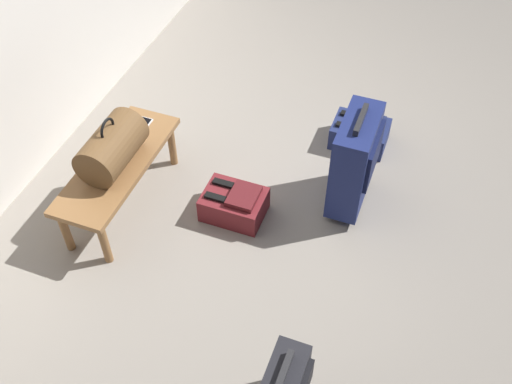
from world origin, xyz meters
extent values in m
plane|color=gray|center=(0.00, 0.00, 0.00)|extent=(6.60, 6.60, 0.00)
cube|color=olive|center=(-0.33, 0.86, 0.35)|extent=(1.00, 0.36, 0.04)
cylinder|color=olive|center=(-0.77, 0.73, 0.16)|extent=(0.05, 0.05, 0.33)
cylinder|color=olive|center=(0.11, 0.73, 0.16)|extent=(0.05, 0.05, 0.33)
cylinder|color=olive|center=(-0.77, 0.99, 0.16)|extent=(0.05, 0.05, 0.33)
cylinder|color=olive|center=(0.11, 0.99, 0.16)|extent=(0.05, 0.05, 0.33)
cylinder|color=brown|center=(-0.34, 0.86, 0.49)|extent=(0.44, 0.26, 0.26)
torus|color=black|center=(-0.34, 0.86, 0.63)|extent=(0.14, 0.02, 0.14)
cube|color=silver|center=(0.06, 0.90, 0.37)|extent=(0.07, 0.14, 0.01)
cube|color=black|center=(0.06, 0.90, 0.37)|extent=(0.06, 0.13, 0.00)
cube|color=navy|center=(0.19, -0.47, 0.36)|extent=(0.46, 0.20, 0.61)
cube|color=#11183E|center=(0.19, -0.59, 0.43)|extent=(0.37, 0.02, 0.28)
cube|color=#262628|center=(0.19, -0.47, 0.68)|extent=(0.26, 0.03, 0.04)
cylinder|color=black|center=(0.03, -0.40, 0.03)|extent=(0.02, 0.05, 0.05)
cylinder|color=black|center=(0.35, -0.40, 0.03)|extent=(0.02, 0.05, 0.05)
cube|color=#262628|center=(-1.27, -0.52, 0.44)|extent=(0.18, 0.03, 0.04)
cylinder|color=black|center=(-1.16, -0.47, 0.03)|extent=(0.02, 0.05, 0.05)
cube|color=maroon|center=(-0.17, 0.17, 0.09)|extent=(0.28, 0.38, 0.17)
cube|color=#55181C|center=(-0.17, 0.10, 0.19)|extent=(0.21, 0.17, 0.04)
cube|color=black|center=(-0.23, 0.24, 0.18)|extent=(0.04, 0.19, 0.02)
cube|color=black|center=(-0.11, 0.24, 0.18)|extent=(0.04, 0.19, 0.02)
cube|color=navy|center=(0.75, -0.41, 0.09)|extent=(0.28, 0.38, 0.17)
cube|color=#182045|center=(0.75, -0.47, 0.19)|extent=(0.21, 0.17, 0.04)
cube|color=black|center=(0.69, -0.34, 0.18)|extent=(0.04, 0.19, 0.02)
cube|color=black|center=(0.81, -0.34, 0.18)|extent=(0.04, 0.19, 0.02)
camera|label=1|loc=(-2.43, -0.82, 2.87)|focal=41.89mm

